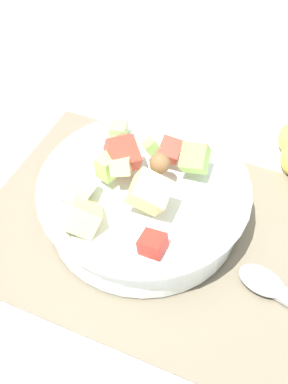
# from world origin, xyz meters

# --- Properties ---
(ground_plane) EXTENTS (2.40, 2.40, 0.00)m
(ground_plane) POSITION_xyz_m (0.00, 0.00, 0.00)
(ground_plane) COLOR silver
(placemat) EXTENTS (0.43, 0.32, 0.01)m
(placemat) POSITION_xyz_m (0.00, 0.00, 0.00)
(placemat) COLOR #756B56
(placemat) RESTS_ON ground_plane
(salad_bowl) EXTENTS (0.26, 0.26, 0.12)m
(salad_bowl) POSITION_xyz_m (0.02, -0.01, 0.04)
(salad_bowl) COLOR white
(salad_bowl) RESTS_ON placemat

